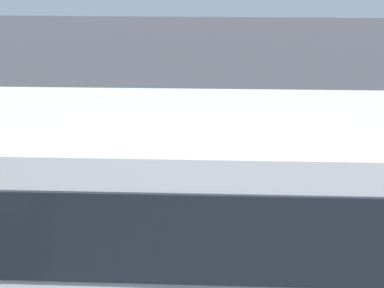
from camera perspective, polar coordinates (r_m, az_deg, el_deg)
The scene contains 13 objects.
ground_plane at distance 10.82m, azimuth 7.73°, elevation -4.93°, with size 80.00×80.00×0.00m, color #38383D.
tour_bus at distance 5.81m, azimuth -5.50°, elevation -11.51°, with size 10.75×2.82×3.25m.
spectator_far_left at distance 8.56m, azimuth 13.42°, elevation -4.99°, with size 0.58×0.34×1.77m.
spectator_left at distance 8.72m, azimuth 5.68°, elevation -4.37°, with size 0.58×0.35×1.69m.
spectator_centre at distance 8.55m, azimuth -0.70°, elevation -4.12°, with size 0.58×0.34×1.82m.
spectator_right at distance 8.58m, azimuth -7.08°, elevation -4.37°, with size 0.57×0.33×1.79m.
spectator_far_right at distance 9.04m, azimuth -12.35°, elevation -3.56°, with size 0.58×0.36×1.74m.
parked_motorcycle_silver at distance 8.80m, azimuth -19.61°, elevation -9.20°, with size 2.05×0.58×0.99m.
stunt_motorcycle at distance 12.37m, azimuth -1.77°, elevation 1.84°, with size 2.05×0.63×1.23m.
traffic_cone at distance 13.05m, azimuth 6.40°, elevation 1.36°, with size 0.34×0.34×0.63m.
bay_line_b at distance 11.56m, azimuth 15.00°, elevation -3.68°, with size 0.26×4.74×0.01m.
bay_line_c at distance 11.33m, azimuth 2.28°, elevation -3.44°, with size 0.24×4.24×0.01m.
bay_line_d at distance 11.66m, azimuth -10.32°, elevation -3.03°, with size 0.25×4.49×0.01m.
Camera 1 is at (0.81, 9.65, 4.82)m, focal length 41.01 mm.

